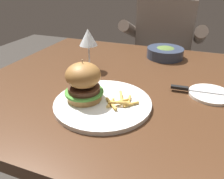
{
  "coord_description": "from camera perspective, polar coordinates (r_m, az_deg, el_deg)",
  "views": [
    {
      "loc": [
        0.16,
        -0.74,
        1.1
      ],
      "look_at": [
        -0.06,
        -0.17,
        0.78
      ],
      "focal_mm": 35.0,
      "sensor_mm": 36.0,
      "label": 1
    }
  ],
  "objects": [
    {
      "name": "bread_plate",
      "position": [
        0.82,
        24.35,
        -1.12
      ],
      "size": [
        0.15,
        0.15,
        0.01
      ],
      "primitive_type": "cylinder",
      "color": "white",
      "rests_on": "dining_table"
    },
    {
      "name": "soup_bowl",
      "position": [
        1.12,
        13.69,
        9.4
      ],
      "size": [
        0.18,
        0.18,
        0.06
      ],
      "color": "#2D384C",
      "rests_on": "dining_table"
    },
    {
      "name": "main_plate",
      "position": [
        0.69,
        -2.43,
        -3.53
      ],
      "size": [
        0.31,
        0.31,
        0.01
      ],
      "primitive_type": "cylinder",
      "color": "white",
      "rests_on": "dining_table"
    },
    {
      "name": "diner_person",
      "position": [
        1.61,
        12.92,
        7.35
      ],
      "size": [
        0.51,
        0.36,
        1.18
      ],
      "color": "#282833",
      "rests_on": "ground"
    },
    {
      "name": "dining_table",
      "position": [
        0.88,
        7.44,
        -3.29
      ],
      "size": [
        1.24,
        0.99,
        0.74
      ],
      "color": "#472B19",
      "rests_on": "ground"
    },
    {
      "name": "burger_sandwich",
      "position": [
        0.68,
        -7.44,
        2.05
      ],
      "size": [
        0.12,
        0.12,
        0.13
      ],
      "color": "#B78447",
      "rests_on": "main_plate"
    },
    {
      "name": "table_knife",
      "position": [
        0.81,
        21.0,
        -0.11
      ],
      "size": [
        0.21,
        0.03,
        0.01
      ],
      "color": "silver",
      "rests_on": "bread_plate"
    },
    {
      "name": "fries_pile",
      "position": [
        0.67,
        2.12,
        -3.14
      ],
      "size": [
        0.11,
        0.11,
        0.02
      ],
      "color": "#EABC5B",
      "rests_on": "main_plate"
    },
    {
      "name": "wine_glass",
      "position": [
        0.92,
        -6.23,
        13.04
      ],
      "size": [
        0.08,
        0.08,
        0.17
      ],
      "color": "silver",
      "rests_on": "dining_table"
    }
  ]
}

